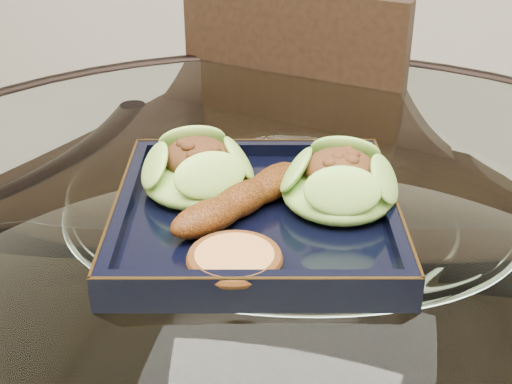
# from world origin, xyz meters

# --- Properties ---
(dining_table) EXTENTS (1.13, 1.13, 0.77)m
(dining_table) POSITION_xyz_m (-0.00, -0.00, 0.60)
(dining_table) COLOR white
(dining_table) RESTS_ON ground
(dining_chair) EXTENTS (0.47, 0.47, 0.89)m
(dining_chair) POSITION_xyz_m (-0.12, 0.36, 0.50)
(dining_chair) COLOR black
(dining_chair) RESTS_ON ground
(navy_plate) EXTENTS (0.33, 0.33, 0.02)m
(navy_plate) POSITION_xyz_m (-0.03, -0.01, 0.77)
(navy_plate) COLOR black
(navy_plate) RESTS_ON dining_table
(lettuce_wrap_left) EXTENTS (0.12, 0.12, 0.04)m
(lettuce_wrap_left) POSITION_xyz_m (-0.10, 0.02, 0.80)
(lettuce_wrap_left) COLOR #6DA730
(lettuce_wrap_left) RESTS_ON navy_plate
(lettuce_wrap_right) EXTENTS (0.14, 0.14, 0.04)m
(lettuce_wrap_right) POSITION_xyz_m (0.04, 0.02, 0.80)
(lettuce_wrap_right) COLOR #679D2D
(lettuce_wrap_right) RESTS_ON navy_plate
(roasted_plantain) EXTENTS (0.11, 0.16, 0.03)m
(roasted_plantain) POSITION_xyz_m (-0.05, -0.02, 0.80)
(roasted_plantain) COLOR #692F0B
(roasted_plantain) RESTS_ON navy_plate
(crumb_patty) EXTENTS (0.09, 0.09, 0.01)m
(crumb_patty) POSITION_xyz_m (-0.03, -0.11, 0.79)
(crumb_patty) COLOR #C87D42
(crumb_patty) RESTS_ON navy_plate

